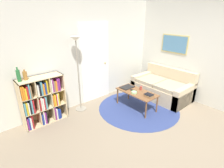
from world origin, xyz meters
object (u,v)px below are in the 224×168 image
at_px(laptop, 127,87).
at_px(bottle_left, 18,76).
at_px(cup, 141,88).
at_px(bottle_middle, 25,76).
at_px(floor_lamp, 77,54).
at_px(bowl, 134,92).
at_px(bookshelf, 42,100).
at_px(couch, 163,88).
at_px(coffee_table, 137,93).

distance_m(laptop, bottle_left, 2.52).
distance_m(cup, bottle_middle, 2.63).
bearing_deg(floor_lamp, bottle_left, 177.50).
bearing_deg(bowl, bookshelf, 153.68).
height_order(couch, bottle_middle, bottle_middle).
distance_m(coffee_table, bottle_left, 2.63).
bearing_deg(bowl, cup, 5.49).
bearing_deg(bottle_left, laptop, -13.68).
bearing_deg(coffee_table, couch, -2.91).
xyz_separation_m(bottle_left, bottle_middle, (0.12, 0.02, -0.03)).
xyz_separation_m(couch, bottle_middle, (-3.29, 0.99, 0.86)).
bearing_deg(floor_lamp, laptop, -24.90).
distance_m(floor_lamp, laptop, 1.55).
bearing_deg(bookshelf, coffee_table, -24.40).
bearing_deg(cup, bookshelf, 157.31).
bearing_deg(coffee_table, laptop, 89.34).
distance_m(coffee_table, cup, 0.18).
xyz_separation_m(floor_lamp, bottle_left, (-1.23, 0.05, -0.24)).
height_order(coffee_table, bowl, bowl).
height_order(floor_lamp, bowl, floor_lamp).
distance_m(bowl, bottle_left, 2.51).
bearing_deg(floor_lamp, bookshelf, 176.71).
distance_m(coffee_table, bowl, 0.14).
distance_m(bookshelf, laptop, 2.09).
distance_m(bottle_left, bottle_middle, 0.12).
bearing_deg(bowl, floor_lamp, 138.37).
bearing_deg(couch, bookshelf, 162.57).
xyz_separation_m(couch, cup, (-0.91, 0.06, 0.22)).
bearing_deg(bottle_left, cup, -19.91).
xyz_separation_m(floor_lamp, cup, (1.27, -0.85, -0.90)).
xyz_separation_m(floor_lamp, coffee_table, (1.11, -0.86, -1.00)).
relative_size(floor_lamp, couch, 1.16).
relative_size(cup, bottle_left, 0.33).
xyz_separation_m(bookshelf, couch, (3.07, -0.96, -0.26)).
distance_m(bookshelf, bottle_middle, 0.64).
bearing_deg(coffee_table, floor_lamp, 142.34).
xyz_separation_m(couch, coffee_table, (-1.06, 0.05, 0.13)).
height_order(bookshelf, laptop, bookshelf).
height_order(floor_lamp, couch, floor_lamp).
bearing_deg(floor_lamp, coffee_table, -37.66).
xyz_separation_m(bowl, bottle_left, (-2.22, 0.93, 0.69)).
height_order(couch, bottle_left, bottle_left).
bearing_deg(bottle_left, coffee_table, -21.25).
bearing_deg(laptop, coffee_table, -90.66).
xyz_separation_m(bookshelf, bottle_middle, (-0.22, 0.03, 0.59)).
bearing_deg(bowl, couch, -1.57).
bearing_deg(bowl, bottle_middle, 155.55).
bearing_deg(cup, floor_lamp, 146.11).
height_order(couch, cup, couch).
xyz_separation_m(floor_lamp, bottle_middle, (-1.11, 0.08, -0.27)).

